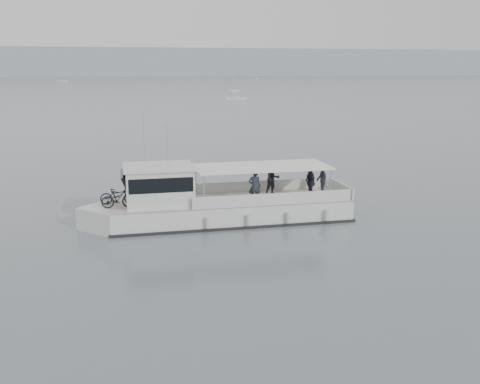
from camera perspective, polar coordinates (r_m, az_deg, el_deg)
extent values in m
plane|color=slate|center=(28.57, -7.50, -3.78)|extent=(1400.00, 1400.00, 0.00)
cube|color=#939EA8|center=(587.30, -12.56, 13.34)|extent=(1400.00, 90.00, 28.00)
cube|color=silver|center=(29.47, -0.95, -2.16)|extent=(12.96, 3.51, 1.40)
cube|color=silver|center=(28.91, -13.63, -2.84)|extent=(3.51, 3.51, 1.40)
cube|color=beige|center=(29.29, -0.96, -0.84)|extent=(12.96, 3.51, 0.06)
cube|color=black|center=(29.58, -0.95, -2.97)|extent=(13.18, 3.64, 0.19)
cube|color=silver|center=(31.23, 1.91, 0.64)|extent=(8.63, 0.15, 0.65)
cube|color=silver|center=(28.11, 3.61, -0.78)|extent=(8.63, 0.15, 0.65)
cube|color=silver|center=(31.13, 10.69, 0.38)|extent=(0.12, 3.45, 0.65)
cube|color=silver|center=(28.56, -8.61, 0.65)|extent=(3.47, 2.93, 1.94)
cube|color=black|center=(28.46, -11.98, 0.80)|extent=(0.62, 2.70, 1.25)
cube|color=black|center=(28.49, -8.64, 1.29)|extent=(3.25, 2.97, 0.76)
cube|color=silver|center=(28.36, -8.68, 2.68)|extent=(3.68, 3.15, 0.11)
cube|color=white|center=(29.31, 2.34, 2.72)|extent=(7.35, 3.27, 0.09)
cylinder|color=silver|center=(27.34, -3.86, 0.04)|extent=(0.07, 0.07, 1.78)
cylinder|color=silver|center=(30.26, -4.75, 1.30)|extent=(0.07, 0.07, 1.78)
cylinder|color=silver|center=(29.17, 9.66, 0.71)|extent=(0.07, 0.07, 1.78)
cylinder|color=silver|center=(31.93, 7.62, 1.85)|extent=(0.07, 0.07, 1.78)
cylinder|color=silver|center=(29.07, -10.20, 5.67)|extent=(0.03, 0.03, 2.80)
cylinder|color=silver|center=(27.46, -7.75, 4.88)|extent=(0.03, 0.03, 2.37)
cylinder|color=silver|center=(27.37, -3.46, -3.26)|extent=(0.26, 0.26, 0.54)
cylinder|color=silver|center=(27.78, 0.94, -2.99)|extent=(0.26, 0.26, 0.54)
cylinder|color=silver|center=(28.35, 5.19, -2.71)|extent=(0.26, 0.26, 0.54)
cylinder|color=silver|center=(29.07, 9.24, -2.44)|extent=(0.26, 0.26, 0.54)
imported|color=black|center=(29.02, -12.89, -0.31)|extent=(1.85, 0.65, 0.97)
imported|color=black|center=(28.18, -12.89, -0.66)|extent=(1.71, 0.49, 1.02)
imported|color=#272934|center=(28.40, 1.57, 0.59)|extent=(0.70, 0.50, 1.81)
imported|color=#272934|center=(30.42, 3.53, 1.41)|extent=(1.03, 0.90, 1.81)
imported|color=#272934|center=(29.65, 7.49, 1.02)|extent=(0.55, 1.10, 1.81)
imported|color=#272934|center=(31.01, 8.68, 1.51)|extent=(0.68, 1.17, 1.81)
cube|color=silver|center=(437.32, 1.60, 12.03)|extent=(3.11, 5.10, 0.75)
cube|color=silver|center=(437.32, 1.60, 12.08)|extent=(1.86, 2.06, 0.45)
cube|color=silver|center=(143.08, -0.40, 9.90)|extent=(5.58, 2.59, 0.75)
cube|color=silver|center=(143.06, -0.40, 10.03)|extent=(2.10, 1.79, 0.45)
cylinder|color=silver|center=(142.94, -0.40, 11.20)|extent=(0.08, 0.08, 5.90)
cube|color=silver|center=(363.67, -18.41, 11.18)|extent=(6.38, 5.37, 0.75)
cube|color=silver|center=(363.66, -18.41, 11.23)|extent=(2.86, 2.75, 0.45)
cylinder|color=silver|center=(363.61, -18.45, 11.78)|extent=(0.08, 0.08, 7.02)
cube|color=silver|center=(192.09, -0.72, 10.71)|extent=(4.46, 5.03, 0.75)
cube|color=silver|center=(192.08, -0.72, 10.81)|extent=(2.23, 2.29, 0.45)
cylinder|color=silver|center=(191.99, -0.72, 11.64)|extent=(0.08, 0.08, 5.63)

